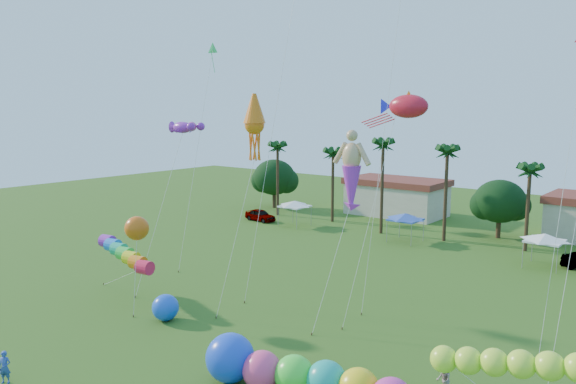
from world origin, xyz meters
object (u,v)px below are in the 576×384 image
Objects in this scene: caterpillar_inflatable at (310,379)px; blue_ball at (165,308)px; car_a at (260,215)px; spectator_a at (5,367)px; spectator_b at (443,380)px.

caterpillar_inflatable reaches higher than blue_ball.
car_a is at bearing 122.71° from caterpillar_inflatable.
spectator_a is at bearing -150.45° from car_a.
spectator_b is (35.64, -26.54, 0.10)m from car_a.
spectator_a is at bearing -87.60° from blue_ball.
spectator_b is at bearing 6.71° from blue_ball.
spectator_a is 0.96× the size of blue_ball.
caterpillar_inflatable reaches higher than car_a.
spectator_b is at bearing -121.34° from car_a.
spectator_a is at bearing -159.39° from caterpillar_inflatable.
blue_ball is (17.25, -28.71, 0.15)m from car_a.
blue_ball is (-13.55, 2.19, -0.18)m from caterpillar_inflatable.
spectator_b is 18.52m from blue_ball.
spectator_b is 6.52m from caterpillar_inflatable.
blue_ball reaches higher than car_a.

